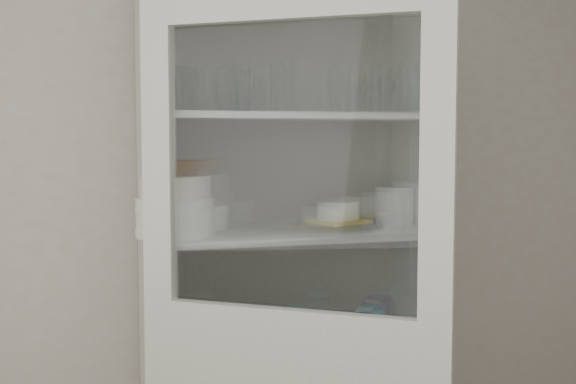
{
  "coord_description": "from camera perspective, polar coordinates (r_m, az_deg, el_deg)",
  "views": [
    {
      "loc": [
        -0.46,
        -1.12,
        1.58
      ],
      "look_at": [
        0.2,
        1.27,
        1.39
      ],
      "focal_mm": 45.0,
      "sensor_mm": 36.0,
      "label": 1
    }
  ],
  "objects": [
    {
      "name": "tumbler_7",
      "position": [
        2.43,
        -9.55,
        7.7
      ],
      "size": [
        0.08,
        0.08,
        0.13
      ],
      "primitive_type": "cylinder",
      "rotation": [
        0.0,
        0.0,
        -0.3
      ],
      "color": "silver",
      "rests_on": "shelf_glass"
    },
    {
      "name": "goblet_2",
      "position": [
        2.61,
        4.02,
        7.81
      ],
      "size": [
        0.07,
        0.07,
        0.16
      ],
      "primitive_type": null,
      "color": "silver",
      "rests_on": "shelf_glass"
    },
    {
      "name": "mug_white",
      "position": [
        2.55,
        5.08,
        -11.04
      ],
      "size": [
        0.12,
        0.12,
        0.09
      ],
      "primitive_type": "imported",
      "rotation": [
        0.0,
        0.0,
        0.26
      ],
      "color": "white",
      "rests_on": "shelf_mugs"
    },
    {
      "name": "white_canister",
      "position": [
        2.54,
        -9.4,
        -10.57
      ],
      "size": [
        0.13,
        0.13,
        0.14
      ],
      "primitive_type": "cylinder",
      "rotation": [
        0.0,
        0.0,
        -0.18
      ],
      "color": "white",
      "rests_on": "shelf_mugs"
    },
    {
      "name": "tumbler_2",
      "position": [
        2.3,
        -3.81,
        8.15
      ],
      "size": [
        0.07,
        0.07,
        0.14
      ],
      "primitive_type": "cylinder",
      "rotation": [
        0.0,
        0.0,
        0.0
      ],
      "color": "silver",
      "rests_on": "shelf_glass"
    },
    {
      "name": "wall_back",
      "position": [
        2.67,
        -5.42,
        -1.69
      ],
      "size": [
        3.6,
        0.02,
        2.6
      ],
      "primitive_type": "cube",
      "color": "silver",
      "rests_on": "ground"
    },
    {
      "name": "tumbler_5",
      "position": [
        2.42,
        7.32,
        7.96
      ],
      "size": [
        0.09,
        0.09,
        0.15
      ],
      "primitive_type": "cylinder",
      "rotation": [
        0.0,
        0.0,
        -0.28
      ],
      "color": "silver",
      "rests_on": "shelf_glass"
    },
    {
      "name": "teal_jar",
      "position": [
        2.6,
        0.55,
        -10.48
      ],
      "size": [
        0.09,
        0.09,
        0.11
      ],
      "color": "teal",
      "rests_on": "shelf_mugs"
    },
    {
      "name": "tumbler_3",
      "position": [
        2.32,
        -0.45,
        8.25
      ],
      "size": [
        0.08,
        0.08,
        0.15
      ],
      "primitive_type": "cylinder",
      "rotation": [
        0.0,
        0.0,
        0.08
      ],
      "color": "silver",
      "rests_on": "shelf_glass"
    },
    {
      "name": "tumbler_6",
      "position": [
        2.49,
        10.22,
        7.9
      ],
      "size": [
        0.09,
        0.09,
        0.15
      ],
      "primitive_type": "cylinder",
      "rotation": [
        0.0,
        0.0,
        0.16
      ],
      "color": "silver",
      "rests_on": "shelf_glass"
    },
    {
      "name": "pantry_cabinet",
      "position": [
        2.62,
        -0.37,
        -9.78
      ],
      "size": [
        1.0,
        0.45,
        2.1
      ],
      "color": "beige",
      "rests_on": "floor"
    },
    {
      "name": "cream_bowl",
      "position": [
        2.35,
        -8.9,
        0.43
      ],
      "size": [
        0.24,
        0.24,
        0.07
      ],
      "primitive_type": "cylinder",
      "rotation": [
        0.0,
        0.0,
        0.08
      ],
      "color": "silver",
      "rests_on": "plate_stack_front"
    },
    {
      "name": "mug_blue",
      "position": [
        2.56,
        5.8,
        -10.8
      ],
      "size": [
        0.16,
        0.16,
        0.1
      ],
      "primitive_type": "imported",
      "rotation": [
        0.0,
        0.0,
        -0.31
      ],
      "color": "navy",
      "rests_on": "shelf_mugs"
    },
    {
      "name": "measuring_cups",
      "position": [
        2.46,
        -7.27,
        -12.21
      ],
      "size": [
        0.11,
        0.11,
        0.04
      ],
      "primitive_type": "cylinder",
      "color": "silver",
      "rests_on": "shelf_mugs"
    },
    {
      "name": "plate_stack_back",
      "position": [
        2.55,
        -7.1,
        -1.94
      ],
      "size": [
        0.21,
        0.21,
        0.08
      ],
      "primitive_type": "cylinder",
      "color": "white",
      "rests_on": "shelf_plates"
    },
    {
      "name": "goblet_0",
      "position": [
        2.5,
        -7.73,
        8.11
      ],
      "size": [
        0.08,
        0.08,
        0.17
      ],
      "primitive_type": null,
      "color": "silver",
      "rests_on": "shelf_glass"
    },
    {
      "name": "glass_platter",
      "position": [
        2.56,
        4.01,
        -2.63
      ],
      "size": [
        0.32,
        0.32,
        0.02
      ],
      "primitive_type": "cylinder",
      "rotation": [
        0.0,
        0.0,
        -0.0
      ],
      "color": "silver",
      "rests_on": "shelf_plates"
    },
    {
      "name": "mug_teal",
      "position": [
        2.69,
        6.52,
        -10.09
      ],
      "size": [
        0.13,
        0.13,
        0.1
      ],
      "primitive_type": "imported",
      "rotation": [
        0.0,
        0.0,
        0.26
      ],
      "color": "teal",
      "rests_on": "shelf_mugs"
    },
    {
      "name": "tumbler_8",
      "position": [
        2.47,
        -3.82,
        7.83
      ],
      "size": [
        0.08,
        0.08,
        0.14
      ],
      "primitive_type": "cylinder",
      "rotation": [
        0.0,
        0.0,
        0.17
      ],
      "color": "silver",
      "rests_on": "shelf_glass"
    },
    {
      "name": "grey_bowl_stack",
      "position": [
        2.65,
        8.44,
        -1.09
      ],
      "size": [
        0.14,
        0.14,
        0.14
      ],
      "primitive_type": "cylinder",
      "color": "silver",
      "rests_on": "shelf_plates"
    },
    {
      "name": "terracotta_bowl",
      "position": [
        2.34,
        -8.92,
        1.89
      ],
      "size": [
        0.24,
        0.24,
        0.05
      ],
      "primitive_type": "imported",
      "rotation": [
        0.0,
        0.0,
        -0.2
      ],
      "color": "brown",
      "rests_on": "cream_bowl"
    },
    {
      "name": "tumbler_1",
      "position": [
        2.3,
        -8.21,
        8.04
      ],
      "size": [
        0.07,
        0.07,
        0.14
      ],
      "primitive_type": "cylinder",
      "rotation": [
        0.0,
        0.0,
        -0.01
      ],
      "color": "silver",
      "rests_on": "shelf_glass"
    },
    {
      "name": "tumbler_4",
      "position": [
        2.43,
        4.11,
        8.0
      ],
      "size": [
        0.09,
        0.09,
        0.15
      ],
      "primitive_type": "cylinder",
      "rotation": [
        0.0,
        0.0,
        -0.28
      ],
      "color": "silver",
      "rests_on": "shelf_glass"
    },
    {
      "name": "white_ramekin",
      "position": [
        2.56,
        4.01,
        -1.44
      ],
      "size": [
        0.19,
        0.19,
        0.07
      ],
      "primitive_type": "cylinder",
      "rotation": [
        0.0,
        0.0,
        0.33
      ],
      "color": "white",
      "rests_on": "yellow_trivet"
    },
    {
      "name": "goblet_1",
      "position": [
        2.57,
        -0.65,
        7.88
      ],
      "size": [
        0.07,
        0.07,
        0.16
      ],
      "primitive_type": null,
      "color": "silver",
      "rests_on": "shelf_glass"
    },
    {
      "name": "tumbler_9",
      "position": [
        2.47,
        -1.79,
        8.01
      ],
      "size": [
        0.08,
        0.08,
        0.15
      ],
      "primitive_type": "cylinder",
      "rotation": [
        0.0,
        0.0,
        0.09
      ],
      "color": "silver",
      "rests_on": "shelf_glass"
    },
    {
      "name": "tumbler_0",
      "position": [
        2.33,
        -4.77,
        8.0
      ],
      "size": [
        0.07,
        0.07,
        0.14
      ],
      "primitive_type": "cylinder",
      "rotation": [
        0.0,
        0.0,
        0.06
      ],
      "color": "silver",
      "rests_on": "shelf_glass"
    },
    {
      "name": "goblet_3",
      "position": [
        2.73,
        7.78,
        7.61
      ],
      "size": [
        0.07,
        0.07,
        0.15
      ],
      "primitive_type": null,
      "color": "silver",
      "rests_on": "shelf_glass"
    },
    {
      "name": "plate_stack_front",
      "position": [
        2.36,
        -8.88,
        -1.96
      ],
      "size": [
        0.25,
        0.25,
        0.13
      ],
      "primitive_type": "cylinder",
      "color": "white",
      "rests_on": "shelf_plates"
    },
    {
      "name": "yellow_trivet",
      "position": [
        2.56,
        4.01,
        -2.3
      ],
      "size": [
        0.21,
        0.21,
        0.01
      ],
      "primitive_type": "cube",
      "rotation": [
        0.0,
        0.0,
        0.32
      ],
      "color": "yellow",
      "rests_on": "glass_platter"
    }
  ]
}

